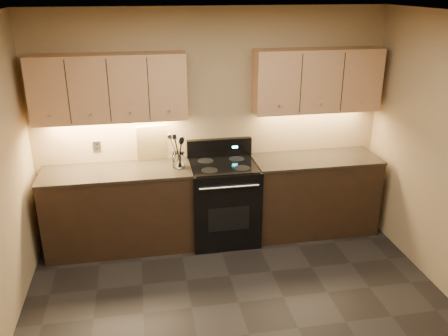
# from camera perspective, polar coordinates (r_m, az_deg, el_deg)

# --- Properties ---
(floor) EXTENTS (4.00, 4.00, 0.00)m
(floor) POSITION_cam_1_polar(r_m,az_deg,el_deg) (4.33, 3.01, -19.34)
(floor) COLOR black
(floor) RESTS_ON ground
(ceiling) EXTENTS (4.00, 4.00, 0.00)m
(ceiling) POSITION_cam_1_polar(r_m,az_deg,el_deg) (3.29, 3.92, 17.47)
(ceiling) COLOR silver
(ceiling) RESTS_ON wall_back
(wall_back) EXTENTS (4.00, 0.04, 2.60)m
(wall_back) POSITION_cam_1_polar(r_m,az_deg,el_deg) (5.46, -1.49, 5.20)
(wall_back) COLOR tan
(wall_back) RESTS_ON ground
(counter_left) EXTENTS (1.62, 0.62, 0.93)m
(counter_left) POSITION_cam_1_polar(r_m,az_deg,el_deg) (5.43, -12.49, -4.87)
(counter_left) COLOR black
(counter_left) RESTS_ON ground
(counter_right) EXTENTS (1.46, 0.62, 0.93)m
(counter_right) POSITION_cam_1_polar(r_m,az_deg,el_deg) (5.77, 10.73, -3.11)
(counter_right) COLOR black
(counter_right) RESTS_ON ground
(stove) EXTENTS (0.76, 0.68, 1.14)m
(stove) POSITION_cam_1_polar(r_m,az_deg,el_deg) (5.47, -0.06, -3.97)
(stove) COLOR black
(stove) RESTS_ON ground
(upper_cab_left) EXTENTS (1.60, 0.30, 0.70)m
(upper_cab_left) POSITION_cam_1_polar(r_m,az_deg,el_deg) (5.15, -13.64, 9.34)
(upper_cab_left) COLOR tan
(upper_cab_left) RESTS_ON wall_back
(upper_cab_right) EXTENTS (1.44, 0.30, 0.70)m
(upper_cab_right) POSITION_cam_1_polar(r_m,az_deg,el_deg) (5.50, 11.14, 10.29)
(upper_cab_right) COLOR tan
(upper_cab_right) RESTS_ON wall_back
(outlet_plate) EXTENTS (0.08, 0.01, 0.12)m
(outlet_plate) POSITION_cam_1_polar(r_m,az_deg,el_deg) (5.47, -15.05, 2.52)
(outlet_plate) COLOR #B2B5BA
(outlet_plate) RESTS_ON wall_back
(utensil_crock) EXTENTS (0.15, 0.15, 0.17)m
(utensil_crock) POSITION_cam_1_polar(r_m,az_deg,el_deg) (5.22, -5.50, 0.93)
(utensil_crock) COLOR white
(utensil_crock) RESTS_ON counter_left
(cutting_board) EXTENTS (0.35, 0.15, 0.43)m
(cutting_board) POSITION_cam_1_polar(r_m,az_deg,el_deg) (5.40, -8.68, 3.01)
(cutting_board) COLOR tan
(cutting_board) RESTS_ON counter_left
(wooden_spoon) EXTENTS (0.14, 0.07, 0.34)m
(wooden_spoon) POSITION_cam_1_polar(r_m,az_deg,el_deg) (5.19, -5.90, 2.03)
(wooden_spoon) COLOR tan
(wooden_spoon) RESTS_ON utensil_crock
(black_spoon) EXTENTS (0.11, 0.11, 0.34)m
(black_spoon) POSITION_cam_1_polar(r_m,az_deg,el_deg) (5.21, -5.52, 2.08)
(black_spoon) COLOR black
(black_spoon) RESTS_ON utensil_crock
(black_turner) EXTENTS (0.15, 0.16, 0.38)m
(black_turner) POSITION_cam_1_polar(r_m,az_deg,el_deg) (5.16, -5.31, 2.13)
(black_turner) COLOR black
(black_turner) RESTS_ON utensil_crock
(steel_spatula) EXTENTS (0.22, 0.14, 0.41)m
(steel_spatula) POSITION_cam_1_polar(r_m,az_deg,el_deg) (5.19, -5.32, 2.43)
(steel_spatula) COLOR silver
(steel_spatula) RESTS_ON utensil_crock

